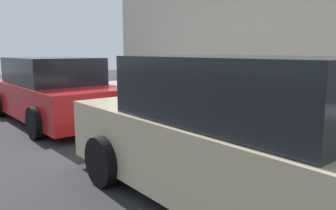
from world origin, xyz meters
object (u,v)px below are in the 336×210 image
suitcase_olive_6 (199,107)px  bollard_post (129,89)px  parked_car_beige_0 (244,138)px  suitcase_navy_3 (256,113)px  parked_car_red_1 (53,91)px  suitcase_teal_2 (278,117)px  suitcase_teal_9 (160,94)px  suitcase_silver_5 (221,105)px  suitcase_black_8 (174,96)px  fire_hydrant (142,91)px  suitcase_maroon_0 (330,127)px  suitcase_black_1 (303,120)px  suitcase_red_4 (236,112)px  suitcase_maroon_7 (186,102)px

suitcase_olive_6 → bollard_post: (2.91, 0.09, 0.17)m
suitcase_olive_6 → parked_car_beige_0: (-3.26, 2.51, 0.36)m
suitcase_navy_3 → parked_car_red_1: 4.82m
suitcase_teal_2 → suitcase_olive_6: 2.08m
suitcase_teal_9 → parked_car_beige_0: bearing=152.0°
suitcase_silver_5 → suitcase_black_8: bearing=-0.0°
suitcase_black_8 → suitcase_teal_9: (0.54, 0.06, -0.00)m
fire_hydrant → parked_car_red_1: (0.06, 2.57, 0.19)m
suitcase_maroon_0 → suitcase_black_1: (0.47, 0.01, 0.04)m
suitcase_navy_3 → fire_hydrant: size_ratio=0.97×
suitcase_red_4 → suitcase_silver_5: 0.55m
suitcase_maroon_0 → suitcase_black_1: 0.47m
suitcase_navy_3 → suitcase_maroon_0: bearing=178.3°
suitcase_maroon_0 → suitcase_maroon_7: suitcase_maroon_0 is taller
fire_hydrant → bollard_post: bearing=17.6°
suitcase_teal_2 → suitcase_teal_9: bearing=-1.1°
bollard_post → parked_car_beige_0: 6.63m
suitcase_silver_5 → suitcase_black_1: bearing=175.8°
suitcase_black_1 → suitcase_maroon_0: bearing=-178.8°
suitcase_teal_9 → suitcase_navy_3: bearing=179.4°
suitcase_black_8 → suitcase_teal_9: suitcase_teal_9 is taller
suitcase_black_8 → parked_car_beige_0: bearing=148.5°
suitcase_red_4 → parked_car_beige_0: bearing=130.7°
suitcase_maroon_7 → parked_car_beige_0: 4.62m
suitcase_maroon_0 → parked_car_red_1: (5.55, 2.51, 0.25)m
suitcase_navy_3 → suitcase_olive_6: bearing=1.5°
suitcase_teal_2 → suitcase_silver_5: bearing=-5.0°
suitcase_navy_3 → parked_car_red_1: (4.08, 2.55, 0.25)m
suitcase_navy_3 → suitcase_red_4: 0.49m
bollard_post → suitcase_navy_3: bearing=-178.3°
suitcase_teal_2 → suitcase_navy_3: bearing=-4.5°
suitcase_red_4 → fire_hydrant: size_ratio=1.13×
suitcase_black_8 → suitcase_black_1: bearing=177.7°
suitcase_black_1 → parked_car_beige_0: 2.60m
suitcase_maroon_0 → fire_hydrant: suitcase_maroon_0 is taller
suitcase_navy_3 → suitcase_maroon_7: (2.12, -0.07, -0.03)m
suitcase_red_4 → suitcase_teal_9: 2.69m
suitcase_black_1 → parked_car_red_1: bearing=26.1°
suitcase_teal_2 → suitcase_navy_3: (0.50, -0.04, -0.01)m
suitcase_maroon_0 → suitcase_olive_6: suitcase_maroon_0 is taller
suitcase_black_8 → suitcase_teal_9: bearing=6.4°
suitcase_maroon_0 → suitcase_silver_5: 2.49m
suitcase_teal_9 → fire_hydrant: suitcase_teal_9 is taller
fire_hydrant → bollard_post: size_ratio=0.87×
suitcase_red_4 → parked_car_beige_0: 3.35m
suitcase_teal_9 → suitcase_maroon_0: bearing=179.1°
suitcase_maroon_0 → suitcase_teal_9: 4.65m
suitcase_black_1 → suitcase_teal_9: bearing=-1.2°
parked_car_beige_0 → suitcase_teal_9: bearing=-28.0°
suitcase_maroon_0 → fire_hydrant: 5.49m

